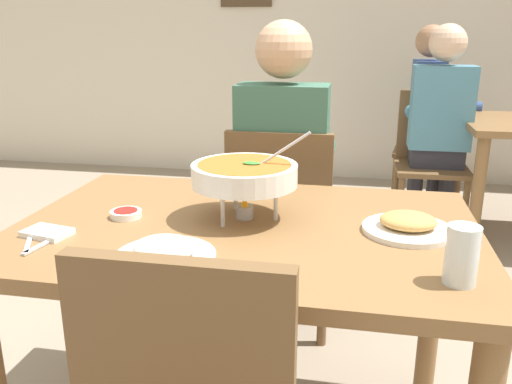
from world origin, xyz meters
TOP-DOWN VIEW (x-y plane):
  - cafe_rear_partition at (0.00, 3.39)m, footprint 10.00×0.10m
  - dining_table_main at (0.00, 0.00)m, footprint 1.27×0.86m
  - chair_diner_main at (-0.00, 0.72)m, footprint 0.44×0.44m
  - diner_main at (0.00, 0.75)m, footprint 0.40×0.45m
  - curry_bowl at (-0.01, 0.05)m, footprint 0.33×0.30m
  - rice_plate at (-0.14, -0.27)m, footprint 0.24×0.24m
  - appetizer_plate at (0.44, 0.02)m, footprint 0.24×0.24m
  - sauce_dish at (-0.35, -0.01)m, footprint 0.09×0.09m
  - napkin_folded at (-0.50, -0.18)m, footprint 0.13×0.10m
  - fork_utensil at (-0.52, -0.23)m, footprint 0.09×0.16m
  - spoon_utensil at (-0.47, -0.23)m, footprint 0.04×0.17m
  - drink_glass at (0.52, -0.27)m, footprint 0.07×0.07m
  - chair_bg_left at (0.88, 2.53)m, footprint 0.50×0.50m
  - chair_bg_right at (0.76, 2.14)m, footprint 0.44×0.44m
  - patron_bg_left at (0.80, 2.61)m, footprint 0.45×0.40m
  - patron_bg_right at (0.79, 2.07)m, footprint 0.40×0.45m

SIDE VIEW (x-z plane):
  - chair_diner_main at x=0.00m, z-range 0.06..0.96m
  - chair_bg_left at x=0.88m, z-range 0.06..0.96m
  - chair_bg_right at x=0.76m, z-range 0.06..0.96m
  - dining_table_main at x=0.00m, z-range 0.26..1.02m
  - diner_main at x=0.00m, z-range 0.09..1.40m
  - patron_bg_left at x=0.80m, z-range 0.09..1.40m
  - patron_bg_right at x=0.79m, z-range 0.09..1.40m
  - fork_utensil at x=-0.52m, z-range 0.75..0.76m
  - spoon_utensil at x=-0.47m, z-range 0.75..0.76m
  - napkin_folded at x=-0.50m, z-range 0.75..0.77m
  - sauce_dish at x=-0.35m, z-range 0.75..0.77m
  - rice_plate at x=-0.14m, z-range 0.74..0.80m
  - appetizer_plate at x=0.44m, z-range 0.74..0.80m
  - drink_glass at x=0.52m, z-range 0.74..0.87m
  - curry_bowl at x=-0.01m, z-range 0.75..1.01m
  - cafe_rear_partition at x=0.00m, z-range 0.00..3.00m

